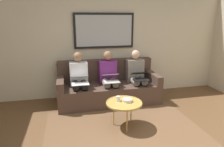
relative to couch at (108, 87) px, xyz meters
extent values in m
cube|color=beige|center=(0.00, -0.48, 0.99)|extent=(6.00, 0.12, 2.60)
cube|color=brown|center=(0.00, 1.27, -0.31)|extent=(2.60, 1.80, 0.01)
cube|color=#4C382D|center=(0.00, 0.07, -0.10)|extent=(2.20, 0.90, 0.42)
cube|color=#4C382D|center=(0.00, -0.28, 0.35)|extent=(2.20, 0.20, 0.48)
cube|color=#4C382D|center=(-1.03, 0.07, 0.21)|extent=(0.14, 0.90, 0.20)
cube|color=#4C382D|center=(1.03, 0.07, 0.21)|extent=(0.14, 0.90, 0.20)
cube|color=black|center=(0.00, -0.39, 1.24)|extent=(1.39, 0.04, 0.79)
cube|color=#B2B7BC|center=(0.00, -0.37, 1.24)|extent=(1.29, 0.01, 0.69)
cylinder|color=tan|center=(-0.03, 1.22, 0.13)|extent=(0.61, 0.61, 0.03)
torus|color=tan|center=(-0.03, 1.22, 0.15)|extent=(0.61, 0.61, 0.02)
cylinder|color=#B28E42|center=(-0.03, 1.40, -0.10)|extent=(0.02, 0.02, 0.43)
cylinder|color=#B28E42|center=(-0.19, 1.13, -0.10)|extent=(0.02, 0.02, 0.43)
cylinder|color=#B28E42|center=(0.13, 1.13, -0.10)|extent=(0.02, 0.02, 0.43)
cylinder|color=silver|center=(0.06, 1.14, 0.19)|extent=(0.07, 0.07, 0.09)
cylinder|color=beige|center=(-0.09, 1.20, 0.17)|extent=(0.17, 0.17, 0.05)
cube|color=gray|center=(-0.64, -0.03, 0.36)|extent=(0.38, 0.22, 0.50)
sphere|color=beige|center=(-0.64, -0.03, 0.73)|extent=(0.20, 0.20, 0.20)
cylinder|color=gray|center=(-0.73, 0.18, 0.18)|extent=(0.14, 0.42, 0.14)
cylinder|color=gray|center=(-0.55, 0.18, 0.18)|extent=(0.14, 0.42, 0.14)
cylinder|color=gray|center=(-0.73, 0.39, -0.10)|extent=(0.11, 0.11, 0.42)
cylinder|color=gray|center=(-0.55, 0.39, -0.10)|extent=(0.11, 0.11, 0.42)
cube|color=black|center=(-0.64, 0.39, 0.25)|extent=(0.33, 0.21, 0.01)
cube|color=black|center=(-0.64, 0.24, 0.36)|extent=(0.33, 0.20, 0.10)
cube|color=#A5C6EA|center=(-0.64, 0.24, 0.36)|extent=(0.29, 0.17, 0.08)
cube|color=#66236B|center=(0.00, -0.03, 0.36)|extent=(0.38, 0.22, 0.50)
sphere|color=#997051|center=(0.00, -0.03, 0.73)|extent=(0.20, 0.20, 0.20)
cylinder|color=gray|center=(-0.09, 0.18, 0.18)|extent=(0.14, 0.42, 0.14)
cylinder|color=gray|center=(0.09, 0.18, 0.18)|extent=(0.14, 0.42, 0.14)
cylinder|color=gray|center=(-0.09, 0.39, -0.10)|extent=(0.11, 0.11, 0.42)
cylinder|color=gray|center=(0.09, 0.39, -0.10)|extent=(0.11, 0.11, 0.42)
cube|color=silver|center=(0.00, 0.39, 0.25)|extent=(0.32, 0.22, 0.01)
cube|color=silver|center=(0.00, 0.24, 0.37)|extent=(0.32, 0.22, 0.08)
cube|color=#A5C6EA|center=(0.00, 0.25, 0.37)|extent=(0.29, 0.19, 0.06)
cube|color=silver|center=(0.64, -0.03, 0.36)|extent=(0.38, 0.22, 0.50)
sphere|color=#997051|center=(0.64, -0.03, 0.73)|extent=(0.20, 0.20, 0.20)
cylinder|color=#232328|center=(0.55, 0.18, 0.18)|extent=(0.14, 0.42, 0.14)
cylinder|color=#232328|center=(0.73, 0.18, 0.18)|extent=(0.14, 0.42, 0.14)
cylinder|color=#232328|center=(0.55, 0.39, -0.10)|extent=(0.11, 0.11, 0.42)
cylinder|color=#232328|center=(0.73, 0.39, -0.10)|extent=(0.11, 0.11, 0.42)
cube|color=white|center=(0.64, 0.39, 0.25)|extent=(0.34, 0.22, 0.01)
cube|color=white|center=(0.64, 0.23, 0.36)|extent=(0.34, 0.21, 0.10)
cube|color=#A5C6EA|center=(0.64, 0.24, 0.37)|extent=(0.31, 0.18, 0.08)
camera|label=1|loc=(0.87, 4.26, 1.52)|focal=32.48mm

